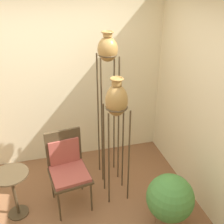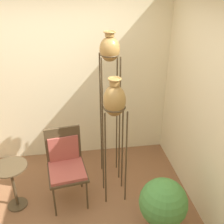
# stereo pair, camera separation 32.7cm
# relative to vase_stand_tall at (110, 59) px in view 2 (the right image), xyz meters

# --- Properties ---
(wall_back) EXTENTS (7.28, 0.06, 2.70)m
(wall_back) POSITION_rel_vase_stand_tall_xyz_m (-0.65, 0.67, -0.42)
(wall_back) COLOR beige
(wall_back) RESTS_ON ground_plane
(wall_right) EXTENTS (0.06, 7.28, 2.70)m
(wall_right) POSITION_rel_vase_stand_tall_xyz_m (1.02, -1.00, -0.42)
(wall_right) COLOR beige
(wall_right) RESTS_ON ground_plane
(vase_stand_tall) EXTENTS (0.25, 0.25, 2.10)m
(vase_stand_tall) POSITION_rel_vase_stand_tall_xyz_m (0.00, 0.00, 0.00)
(vase_stand_tall) COLOR #473823
(vase_stand_tall) RESTS_ON ground_plane
(vase_stand_medium) EXTENTS (0.28, 0.28, 1.67)m
(vase_stand_medium) POSITION_rel_vase_stand_tall_xyz_m (-0.01, -0.44, -0.41)
(vase_stand_medium) COLOR #473823
(vase_stand_medium) RESTS_ON ground_plane
(chair) EXTENTS (0.54, 0.55, 0.99)m
(chair) POSITION_rel_vase_stand_tall_xyz_m (-0.62, -0.38, -1.20)
(chair) COLOR #473823
(chair) RESTS_ON ground_plane
(side_table) EXTENTS (0.42, 0.42, 0.63)m
(side_table) POSITION_rel_vase_stand_tall_xyz_m (-1.28, -0.45, -1.31)
(side_table) COLOR #473823
(side_table) RESTS_ON ground_plane
(potted_plant) EXTENTS (0.54, 0.54, 0.72)m
(potted_plant) POSITION_rel_vase_stand_tall_xyz_m (0.43, -1.11, -1.35)
(potted_plant) COLOR brown
(potted_plant) RESTS_ON ground_plane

